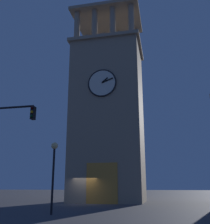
# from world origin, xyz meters

# --- Properties ---
(ground_plane) EXTENTS (200.00, 200.00, 0.00)m
(ground_plane) POSITION_xyz_m (0.00, 0.00, 0.00)
(ground_plane) COLOR #424247
(clocktower) EXTENTS (8.49, 7.18, 25.06)m
(clocktower) POSITION_xyz_m (-1.79, -3.53, 9.87)
(clocktower) COLOR gray
(clocktower) RESTS_ON ground_plane
(street_lamp) EXTENTS (0.44, 0.44, 4.46)m
(street_lamp) POSITION_xyz_m (-1.06, 10.43, 3.17)
(street_lamp) COLOR black
(street_lamp) RESTS_ON ground_plane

